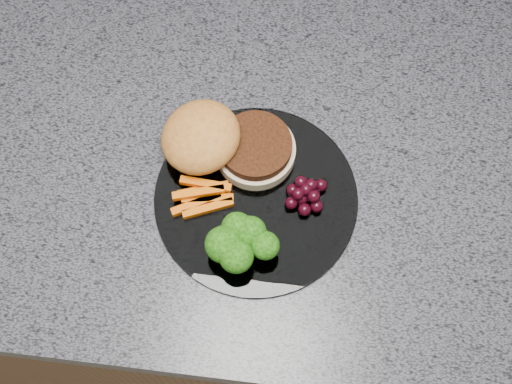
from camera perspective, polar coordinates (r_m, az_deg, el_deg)
island_cabinet at (r=1.38m, az=-3.00°, el=-4.49°), size 1.20×0.60×0.86m
countertop at (r=0.97m, az=-4.31°, el=3.50°), size 1.20×0.60×0.04m
plate at (r=0.91m, az=0.00°, el=-0.54°), size 0.26×0.26×0.01m
burger at (r=0.91m, az=-2.87°, el=3.95°), size 0.18×0.11×0.06m
carrot_sticks at (r=0.90m, az=-4.24°, el=-0.35°), size 0.08×0.06×0.02m
broccoli at (r=0.85m, az=-1.34°, el=-4.05°), size 0.09×0.08×0.05m
grape_bunch at (r=0.90m, az=4.03°, el=-0.14°), size 0.05×0.05×0.03m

